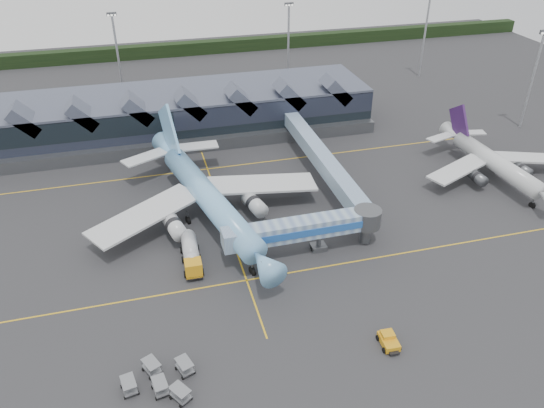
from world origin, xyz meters
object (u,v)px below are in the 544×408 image
object	(u,v)px
main_airliner	(206,195)
regional_jet	(492,161)
jet_bridge	(313,228)
pushback_tug	(389,340)
fuel_truck	(191,252)

from	to	relation	value
main_airliner	regional_jet	distance (m)	55.99
main_airliner	jet_bridge	xyz separation A→B (m)	(14.49, -14.03, -0.12)
pushback_tug	regional_jet	bearing A→B (deg)	45.32
jet_bridge	fuel_truck	world-z (taller)	jet_bridge
pushback_tug	main_airliner	bearing A→B (deg)	119.07
jet_bridge	pushback_tug	world-z (taller)	jet_bridge
pushback_tug	fuel_truck	bearing A→B (deg)	135.90
main_airliner	pushback_tug	size ratio (longest dim) A/B	12.76
regional_jet	main_airliner	bearing A→B (deg)	176.45
regional_jet	pushback_tug	bearing A→B (deg)	-141.04
jet_bridge	fuel_truck	xyz separation A→B (m)	(-18.85, 1.99, -2.53)
main_airliner	fuel_truck	size ratio (longest dim) A/B	4.74
main_airliner	regional_jet	bearing A→B (deg)	-13.23
main_airliner	jet_bridge	world-z (taller)	main_airliner
jet_bridge	regional_jet	bearing A→B (deg)	18.05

